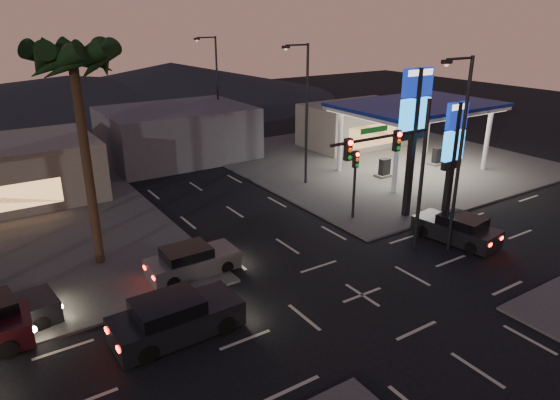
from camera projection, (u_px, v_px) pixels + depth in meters
ground at (362, 295)px, 22.31m from camera, size 140.00×140.00×0.00m
corner_lot_ne at (376, 159)px, 43.05m from camera, size 24.00×24.00×0.12m
gas_station at (417, 108)px, 38.16m from camera, size 12.20×8.20×5.47m
convenience_store at (356, 124)px, 47.32m from camera, size 10.00×6.00×4.00m
pylon_sign_tall at (415, 114)px, 28.75m from camera, size 2.20×0.35×9.00m
pylon_sign_short at (454, 141)px, 29.86m from camera, size 1.60×0.35×7.00m
traffic_signal_mast at (399, 160)px, 23.97m from camera, size 6.10×0.39×8.00m
pedestal_signal at (355, 174)px, 29.59m from camera, size 0.32×0.39×4.30m
streetlight_near at (459, 146)px, 24.58m from camera, size 2.14×0.25×10.00m
streetlight_mid at (304, 107)px, 34.78m from camera, size 2.14×0.25×10.00m
streetlight_far at (215, 85)px, 45.77m from camera, size 2.14×0.25×10.00m
palm_a at (74, 72)px, 21.86m from camera, size 4.41×4.41×10.86m
building_far_mid at (177, 133)px, 42.97m from camera, size 12.00×9.00×4.40m
hill_right at (172, 79)px, 76.21m from camera, size 50.00×50.00×5.00m
hill_center at (69, 90)px, 68.69m from camera, size 60.00×60.00×4.00m
car_lane_a_front at (175, 318)px, 19.25m from camera, size 5.19×2.30×1.67m
car_lane_b_front at (192, 261)px, 23.91m from camera, size 4.49×1.93×1.45m
suv_station at (457, 229)px, 27.43m from camera, size 2.57×4.80×1.53m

